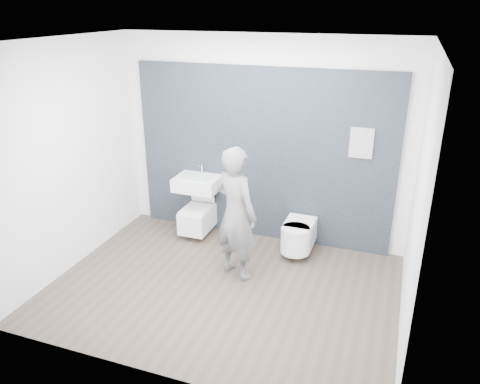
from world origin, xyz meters
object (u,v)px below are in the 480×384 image
(toilet_square, at_px, (197,217))
(toilet_rounded, at_px, (298,236))
(visitor, at_px, (236,214))
(washbasin, at_px, (197,183))

(toilet_square, distance_m, toilet_rounded, 1.49)
(toilet_square, distance_m, visitor, 1.34)
(washbasin, relative_size, toilet_rounded, 0.93)
(washbasin, height_order, visitor, visitor)
(washbasin, height_order, toilet_rounded, washbasin)
(washbasin, bearing_deg, visitor, -43.93)
(washbasin, xyz_separation_m, toilet_square, (0.00, -0.04, -0.51))
(visitor, bearing_deg, washbasin, -19.93)
(toilet_rounded, bearing_deg, toilet_square, 177.55)
(toilet_square, xyz_separation_m, toilet_rounded, (1.49, -0.06, -0.00))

